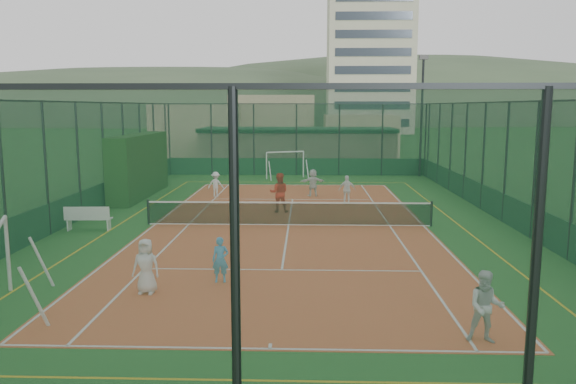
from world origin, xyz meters
The scene contains 20 objects.
ground centered at (0.00, 0.00, 0.00)m, with size 300.00×300.00×0.00m, color #2A6422.
court_slab centered at (0.00, 0.00, 0.01)m, with size 11.17×23.97×0.01m, color #C9592C.
tennis_net centered at (0.00, 0.00, 0.53)m, with size 11.67×0.12×1.06m, color black, non-canonical shape.
perimeter_fence centered at (0.00, 0.00, 2.50)m, with size 18.12×34.12×5.00m, color black, non-canonical shape.
floodlight_ne centered at (8.60, 16.60, 4.12)m, with size 0.60×0.26×8.25m, color black, non-canonical shape.
clubhouse centered at (0.00, 22.00, 1.57)m, with size 15.20×7.20×3.15m, color tan, non-canonical shape.
apartment_tower centered at (12.00, 82.00, 15.00)m, with size 15.00×12.00×30.00m, color beige.
distant_hills centered at (0.00, 150.00, 0.00)m, with size 200.00×60.00×24.00m, color #384C33, non-canonical shape.
hedge_left centered at (-8.30, 7.35, 1.67)m, with size 1.14×7.62×3.33m, color black.
white_bench centered at (-7.80, -1.20, 0.50)m, with size 1.77×0.49×1.00m, color white, non-canonical shape.
futsal_goal_near centered at (-6.52, -9.85, 0.99)m, with size 0.89×3.08×1.98m, color white, non-canonical shape.
futsal_goal_far centered at (-0.72, 15.34, 0.89)m, with size 2.76×0.80×1.78m, color white, non-canonical shape.
child_near_left centered at (-3.42, -8.58, 0.73)m, with size 0.70×0.46×1.44m, color white.
child_near_mid centered at (-1.64, -7.58, 0.64)m, with size 0.46×0.30×1.26m, color #4797CA.
child_near_right centered at (4.39, -11.41, 0.77)m, with size 0.73×0.57×1.51m, color silver.
child_far_left centered at (-4.14, 7.11, 0.68)m, with size 0.87×0.50×1.35m, color white.
child_far_right centered at (2.74, 5.15, 0.72)m, with size 0.84×0.35×1.43m, color white.
child_far_back centered at (1.07, 7.62, 0.74)m, with size 1.35×0.43×1.46m, color silver.
coach centered at (-0.53, 2.86, 0.91)m, with size 0.88×0.68×1.80m, color #B31D13.
tennis_balls centered at (-1.26, 1.39, 0.04)m, with size 3.35×1.15×0.07m.
Camera 1 is at (0.72, -22.48, 4.81)m, focal length 35.00 mm.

